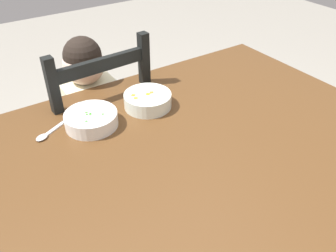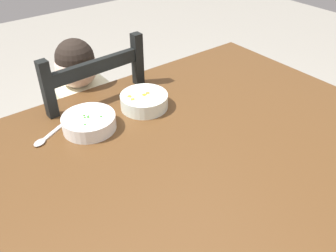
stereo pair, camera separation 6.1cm
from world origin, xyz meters
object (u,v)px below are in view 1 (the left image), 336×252
Objects in this scene: bowl_of_peas at (91,119)px; dining_chair at (97,141)px; spoon at (46,134)px; bowl_of_carrots at (148,100)px; dining_table at (199,168)px; child_figure at (93,111)px.

dining_chair is at bearing 68.83° from bowl_of_peas.
spoon is (-0.15, 0.03, -0.02)m from bowl_of_peas.
bowl_of_carrots reaches higher than bowl_of_peas.
bowl_of_carrots is at bearing -4.69° from spoon.
dining_table is 10.67× the size of spoon.
dining_chair reaches higher than dining_table.
child_figure is at bearing -118.46° from dining_chair.
bowl_of_peas is 0.15m from spoon.
bowl_of_carrots is at bearing 93.54° from dining_table.
dining_chair is 0.49m from spoon.
child_figure is 5.37× the size of bowl_of_peas.
bowl_of_carrots is at bearing 0.02° from bowl_of_peas.
dining_chair is at bearing 110.28° from bowl_of_carrots.
bowl_of_peas reaches higher than dining_table.
bowl_of_peas is (-0.11, -0.29, 0.16)m from child_figure.
dining_table is 7.71× the size of bowl_of_peas.
dining_table is at bearing -77.80° from dining_chair.
spoon is (-0.37, 0.03, -0.02)m from bowl_of_carrots.
spoon is at bearing 175.31° from bowl_of_carrots.
dining_table is 0.60m from child_figure.
dining_chair reaches higher than bowl_of_peas.
bowl_of_carrots is 1.35× the size of spoon.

